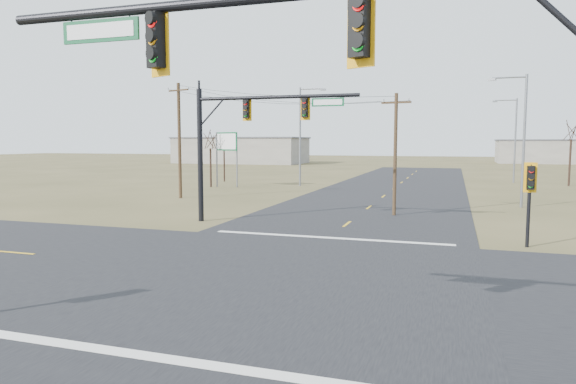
# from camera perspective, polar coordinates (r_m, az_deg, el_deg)

# --- Properties ---
(ground) EXTENTS (320.00, 320.00, 0.00)m
(ground) POSITION_cam_1_polar(r_m,az_deg,el_deg) (18.55, -0.90, -9.28)
(ground) COLOR brown
(ground) RESTS_ON ground
(road_ew) EXTENTS (160.00, 14.00, 0.02)m
(road_ew) POSITION_cam_1_polar(r_m,az_deg,el_deg) (18.55, -0.90, -9.25)
(road_ew) COLOR black
(road_ew) RESTS_ON ground
(road_ns) EXTENTS (14.00, 160.00, 0.02)m
(road_ns) POSITION_cam_1_polar(r_m,az_deg,el_deg) (18.55, -0.90, -9.24)
(road_ns) COLOR black
(road_ns) RESTS_ON ground
(stop_bar_near) EXTENTS (12.00, 0.40, 0.01)m
(stop_bar_near) POSITION_cam_1_polar(r_m,az_deg,el_deg) (12.07, -13.09, -17.64)
(stop_bar_near) COLOR silver
(stop_bar_near) RESTS_ON road_ns
(stop_bar_far) EXTENTS (12.00, 0.40, 0.01)m
(stop_bar_far) POSITION_cam_1_polar(r_m,az_deg,el_deg) (25.59, 4.56, -5.08)
(stop_bar_far) COLOR silver
(stop_bar_far) RESTS_ON road_ns
(mast_arm_near) EXTENTS (11.52, 0.58, 7.96)m
(mast_arm_near) POSITION_cam_1_polar(r_m,az_deg,el_deg) (9.09, 11.01, 11.73)
(mast_arm_near) COLOR black
(mast_arm_near) RESTS_ON ground
(mast_arm_far) EXTENTS (9.71, 0.42, 7.86)m
(mast_arm_far) POSITION_cam_1_polar(r_m,az_deg,el_deg) (29.92, -4.98, 7.24)
(mast_arm_far) COLOR black
(mast_arm_far) RESTS_ON ground
(pedestal_signal_ne) EXTENTS (0.57, 0.49, 3.87)m
(pedestal_signal_ne) POSITION_cam_1_polar(r_m,az_deg,el_deg) (25.30, 25.32, 0.77)
(pedestal_signal_ne) COLOR black
(pedestal_signal_ne) RESTS_ON ground
(utility_pole_near) EXTENTS (1.92, 0.40, 7.85)m
(utility_pole_near) POSITION_cam_1_polar(r_m,az_deg,el_deg) (33.72, 11.83, 4.42)
(utility_pole_near) COLOR #47331E
(utility_pole_near) RESTS_ON ground
(utility_pole_far) EXTENTS (2.26, 0.89, 9.64)m
(utility_pole_far) POSITION_cam_1_polar(r_m,az_deg,el_deg) (44.29, -11.98, 5.79)
(utility_pole_far) COLOR #47331E
(utility_pole_far) RESTS_ON ground
(highway_sign) EXTENTS (2.87, 1.25, 5.77)m
(highway_sign) POSITION_cam_1_polar(r_m,az_deg,el_deg) (54.40, -6.83, 4.86)
(highway_sign) COLOR slate
(highway_sign) RESTS_ON ground
(streetlight_a) EXTENTS (2.68, 0.41, 9.56)m
(streetlight_a) POSITION_cam_1_polar(r_m,az_deg,el_deg) (40.75, 24.48, 5.95)
(streetlight_a) COLOR slate
(streetlight_a) RESTS_ON ground
(streetlight_b) EXTENTS (2.71, 0.27, 9.73)m
(streetlight_b) POSITION_cam_1_polar(r_m,az_deg,el_deg) (64.94, 23.76, 5.74)
(streetlight_b) COLOR slate
(streetlight_b) RESTS_ON ground
(streetlight_c) EXTENTS (2.93, 0.27, 10.55)m
(streetlight_c) POSITION_cam_1_polar(r_m,az_deg,el_deg) (55.52, 1.58, 6.79)
(streetlight_c) COLOR slate
(streetlight_c) RESTS_ON ground
(bare_tree_a) EXTENTS (2.69, 2.69, 6.37)m
(bare_tree_a) POSITION_cam_1_polar(r_m,az_deg,el_deg) (54.59, -8.63, 5.83)
(bare_tree_a) COLOR black
(bare_tree_a) RESTS_ON ground
(bare_tree_b) EXTENTS (2.63, 2.63, 5.99)m
(bare_tree_b) POSITION_cam_1_polar(r_m,az_deg,el_deg) (62.07, -7.13, 5.58)
(bare_tree_b) COLOR black
(bare_tree_b) RESTS_ON ground
(bare_tree_d) EXTENTS (3.34, 3.34, 7.47)m
(bare_tree_d) POSITION_cam_1_polar(r_m,az_deg,el_deg) (63.15, 28.98, 6.04)
(bare_tree_d) COLOR black
(bare_tree_d) RESTS_ON ground
(warehouse_left) EXTENTS (28.00, 14.00, 5.50)m
(warehouse_left) POSITION_cam_1_polar(r_m,az_deg,el_deg) (116.38, -5.21, 4.58)
(warehouse_left) COLOR #9D978B
(warehouse_left) RESTS_ON ground
(warehouse_mid) EXTENTS (20.00, 12.00, 5.00)m
(warehouse_mid) POSITION_cam_1_polar(r_m,az_deg,el_deg) (128.43, 26.65, 4.00)
(warehouse_mid) COLOR #9D978B
(warehouse_mid) RESTS_ON ground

